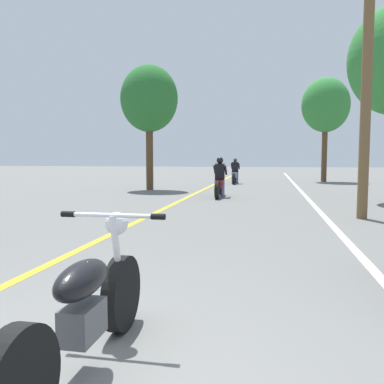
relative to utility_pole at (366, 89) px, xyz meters
name	(u,v)px	position (x,y,z in m)	size (l,w,h in m)	color
lane_stripe_center	(187,197)	(-5.13, 4.24, -3.05)	(0.14, 48.00, 0.01)	yellow
lane_stripe_edge	(309,200)	(-0.84, 4.24, -3.05)	(0.14, 48.00, 0.01)	white
utility_pole	(366,89)	(0.00, 0.00, 0.00)	(1.10, 0.24, 5.92)	brown
roadside_tree_right_far	(326,106)	(1.01, 15.19, 1.46)	(2.80, 2.52, 6.16)	#513A23
roadside_tree_left	(149,100)	(-7.49, 7.38, 0.96)	(2.56, 2.30, 5.53)	#513A23
motorcycle_foreground	(85,309)	(-3.39, -7.72, -2.61)	(0.86, 2.08, 1.03)	black
motorcycle_rider_lead	(220,182)	(-3.97, 4.56, -2.49)	(0.50, 2.08, 1.47)	black
motorcycle_rider_far	(235,174)	(-4.07, 12.34, -2.52)	(0.50, 2.07, 1.41)	black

